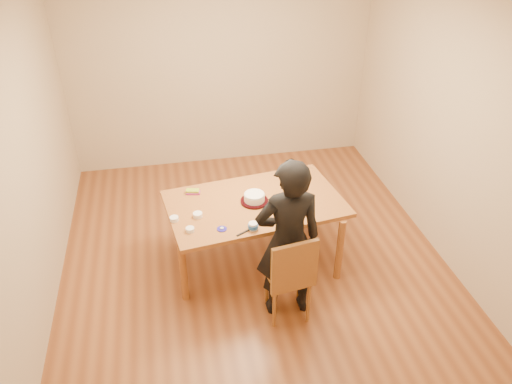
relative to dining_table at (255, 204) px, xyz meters
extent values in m
cube|color=brown|center=(-0.01, 0.06, -0.73)|extent=(4.00, 4.50, 0.00)
cube|color=tan|center=(-0.01, 2.31, 0.62)|extent=(4.00, 0.00, 2.70)
cube|color=tan|center=(-2.01, 0.06, 0.62)|extent=(0.00, 4.50, 2.70)
cube|color=tan|center=(1.99, 0.06, 0.62)|extent=(0.00, 4.50, 2.70)
cube|color=brown|center=(0.00, 0.00, 0.00)|extent=(1.84, 1.24, 0.04)
cube|color=brown|center=(0.15, -0.77, -0.28)|extent=(0.42, 0.42, 0.04)
cylinder|color=red|center=(-0.01, 0.00, 0.03)|extent=(0.28, 0.28, 0.02)
cylinder|color=white|center=(-0.01, 0.00, 0.08)|extent=(0.21, 0.21, 0.07)
ellipsoid|color=white|center=(-0.01, 0.00, 0.12)|extent=(0.20, 0.20, 0.03)
cylinder|color=white|center=(-0.10, -0.44, 0.06)|extent=(0.08, 0.08, 0.07)
cylinder|color=#201797|center=(-0.38, -0.38, 0.03)|extent=(0.09, 0.09, 0.01)
ellipsoid|color=white|center=(-0.38, -0.38, 0.04)|extent=(0.04, 0.04, 0.02)
cylinder|color=white|center=(-0.67, -0.35, 0.04)|extent=(0.08, 0.08, 0.04)
cylinder|color=white|center=(-0.58, -0.14, 0.04)|extent=(0.09, 0.09, 0.04)
cylinder|color=white|center=(-0.80, -0.16, 0.04)|extent=(0.08, 0.08, 0.04)
cube|color=#C52E71|center=(-0.59, 0.28, 0.03)|extent=(0.15, 0.09, 0.02)
cube|color=#49AE20|center=(-0.59, 0.28, 0.05)|extent=(0.14, 0.09, 0.02)
cube|color=black|center=(-0.19, -0.47, 0.03)|extent=(0.16, 0.09, 0.01)
imported|color=black|center=(0.15, -0.73, 0.08)|extent=(0.59, 0.40, 1.61)
camera|label=1|loc=(-0.79, -4.03, 2.78)|focal=35.00mm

